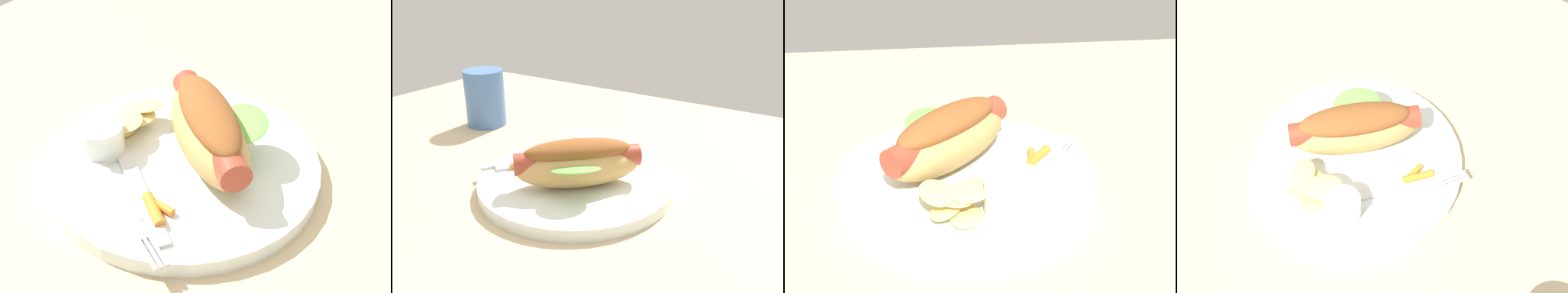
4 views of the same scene
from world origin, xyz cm
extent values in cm
cube|color=tan|center=(0.00, 0.00, -0.90)|extent=(120.00, 90.00, 1.80)
cylinder|color=white|center=(0.21, 1.16, 0.80)|extent=(25.78, 25.78, 1.60)
ellipsoid|color=tan|center=(-1.53, 2.90, 4.21)|extent=(15.31, 15.33, 5.22)
cylinder|color=#A33D28|center=(-1.53, 2.90, 5.12)|extent=(13.18, 13.21, 2.80)
ellipsoid|color=brown|center=(-1.53, 2.90, 6.38)|extent=(12.60, 12.62, 2.78)
ellipsoid|color=#6BB74C|center=(-3.22, 5.70, 5.25)|extent=(7.40, 7.32, 1.65)
cylinder|color=white|center=(3.07, -6.02, 3.13)|extent=(4.24, 4.24, 3.06)
cube|color=silver|center=(7.45, -1.22, 1.80)|extent=(7.35, 10.65, 0.40)
cube|color=silver|center=(11.85, 4.90, 1.80)|extent=(1.96, 2.86, 0.40)
cube|color=silver|center=(11.47, 5.14, 1.80)|extent=(1.96, 2.86, 0.40)
cube|color=silver|center=(11.09, 5.38, 1.80)|extent=(1.96, 2.86, 0.40)
cube|color=silver|center=(5.92, -0.25, 1.78)|extent=(10.20, 11.78, 0.36)
ellipsoid|color=#E6CB76|center=(-0.68, -6.87, 1.85)|extent=(4.06, 4.41, 0.50)
ellipsoid|color=#E6CB76|center=(-2.36, -6.15, 2.41)|extent=(4.25, 4.72, 0.94)
ellipsoid|color=#E6CB76|center=(-1.80, -5.49, 3.04)|extent=(5.18, 5.21, 0.84)
ellipsoid|color=#E6CB76|center=(-0.05, -5.31, 3.60)|extent=(5.39, 5.11, 1.08)
ellipsoid|color=#E6CB76|center=(-3.18, -5.41, 3.58)|extent=(4.26, 4.92, 1.01)
cylinder|color=orange|center=(7.69, 2.76, 2.08)|extent=(3.07, 3.42, 0.96)
cylinder|color=orange|center=(6.97, 3.17, 1.96)|extent=(1.07, 2.37, 0.72)
camera|label=1|loc=(32.20, 20.53, 32.06)|focal=46.67mm
camera|label=2|loc=(-29.94, 43.66, 27.33)|focal=40.09mm
camera|label=3|loc=(-4.32, -48.82, 31.16)|focal=53.96mm
camera|label=4|loc=(20.82, -25.83, 54.46)|focal=46.76mm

